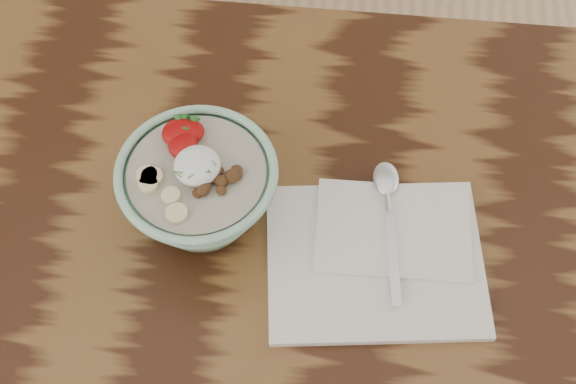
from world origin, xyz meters
The scene contains 4 objects.
table centered at (0.00, 0.00, 65.70)cm, with size 160.00×90.00×75.00cm.
breakfast_bowl centered at (1.48, 9.22, 81.37)cm, with size 18.61×18.61×12.52cm.
napkin centered at (23.13, 5.77, 75.66)cm, with size 27.85×23.61×1.57cm.
spoon centered at (23.77, 12.84, 76.99)cm, with size 4.39×19.45×1.01cm.
Camera 1 is at (16.61, -37.62, 161.28)cm, focal length 50.00 mm.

